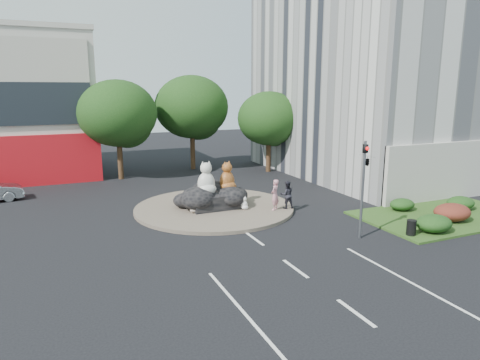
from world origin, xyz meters
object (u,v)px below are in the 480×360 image
(kitten_white, at_px, (244,203))
(kitten_calico, at_px, (193,205))
(litter_bin, at_px, (411,228))
(pedestrian_pink, at_px, (275,195))
(cat_white, at_px, (206,178))
(cat_tabby, at_px, (227,176))
(pedestrian_dark, at_px, (287,195))

(kitten_white, bearing_deg, kitten_calico, 162.85)
(litter_bin, bearing_deg, pedestrian_pink, 122.83)
(cat_white, relative_size, cat_tabby, 1.08)
(kitten_white, bearing_deg, cat_tabby, 103.83)
(kitten_white, bearing_deg, pedestrian_pink, -33.42)
(kitten_white, xyz_separation_m, pedestrian_dark, (2.51, -0.85, 0.46))
(cat_tabby, distance_m, pedestrian_dark, 3.97)
(cat_white, xyz_separation_m, pedestrian_dark, (4.58, -1.99, -1.07))
(cat_white, height_order, kitten_calico, cat_white)
(cat_white, height_order, pedestrian_dark, cat_white)
(kitten_calico, bearing_deg, kitten_white, 2.34)
(cat_white, xyz_separation_m, cat_tabby, (1.52, 0.33, -0.08))
(pedestrian_dark, relative_size, litter_bin, 2.19)
(pedestrian_pink, bearing_deg, cat_tabby, -85.98)
(kitten_calico, xyz_separation_m, litter_bin, (9.11, -8.16, -0.16))
(pedestrian_pink, bearing_deg, litter_bin, 83.12)
(cat_tabby, distance_m, kitten_calico, 3.04)
(litter_bin, bearing_deg, kitten_calico, 138.16)
(kitten_calico, bearing_deg, pedestrian_dark, -1.36)
(cat_tabby, bearing_deg, kitten_calico, 174.35)
(kitten_calico, bearing_deg, litter_bin, -28.92)
(cat_white, xyz_separation_m, litter_bin, (8.08, -8.72, -1.63))
(pedestrian_pink, height_order, pedestrian_dark, pedestrian_pink)
(cat_white, height_order, litter_bin, cat_white)
(cat_white, bearing_deg, pedestrian_dark, -22.68)
(cat_tabby, bearing_deg, pedestrian_pink, -71.21)
(cat_white, relative_size, kitten_white, 2.55)
(pedestrian_dark, xyz_separation_m, litter_bin, (3.50, -6.73, -0.55))
(cat_white, distance_m, kitten_calico, 1.88)
(kitten_calico, relative_size, litter_bin, 1.19)
(cat_white, relative_size, pedestrian_dark, 1.20)
(kitten_calico, relative_size, pedestrian_pink, 0.50)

